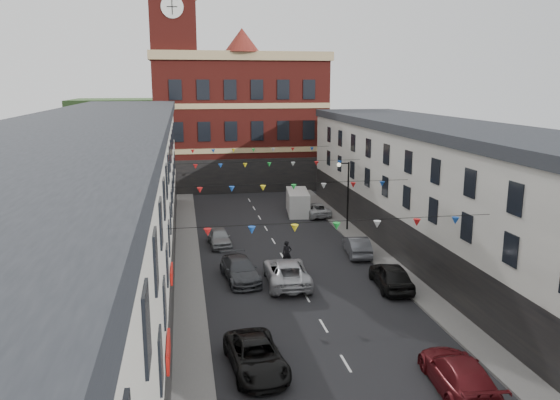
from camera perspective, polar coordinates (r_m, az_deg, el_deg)
ground at (r=33.11m, az=2.79°, el=-10.11°), size 160.00×160.00×0.00m
pavement_left at (r=34.19m, az=-9.48°, el=-9.40°), size 1.80×64.00×0.15m
pavement_right at (r=36.90m, az=12.69°, el=-7.90°), size 1.80×64.00×0.15m
terrace_left at (r=32.03m, az=-18.55°, el=-1.45°), size 8.40×56.00×10.70m
terrace_right at (r=36.91m, az=20.64°, el=-0.66°), size 8.40×56.00×9.70m
civic_building at (r=68.29m, az=-4.35°, el=8.41°), size 20.60×13.30×18.50m
clock_tower at (r=64.89m, az=-10.97°, el=14.04°), size 5.60×5.60×30.00m
distant_hill at (r=92.20m, az=-8.37°, el=7.32°), size 40.00×14.00×10.00m
street_lamp at (r=46.69m, az=6.84°, el=1.40°), size 1.10×0.36×6.00m
car_left_c at (r=25.13m, az=-2.52°, el=-15.99°), size 2.72×5.10×1.36m
car_left_d at (r=35.58m, az=-4.20°, el=-7.28°), size 2.59×5.16×1.44m
car_left_e at (r=43.13m, az=-6.37°, el=-3.88°), size 1.89×4.13×1.37m
car_right_c at (r=24.73m, az=18.19°, el=-16.92°), size 2.65×5.42×1.52m
car_right_d at (r=34.86m, az=11.54°, el=-7.76°), size 2.29×4.89×1.62m
car_right_e at (r=40.94m, az=8.04°, el=-4.76°), size 2.01×4.48×1.43m
car_right_f at (r=52.55m, az=3.78°, el=-0.97°), size 2.19×4.62×1.27m
moving_car at (r=34.92m, az=0.70°, el=-7.52°), size 2.88×5.76×1.57m
white_van at (r=53.28m, az=1.86°, el=-0.23°), size 2.58×5.28×2.25m
pedestrian at (r=38.04m, az=0.73°, el=-5.64°), size 0.69×0.47×1.83m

